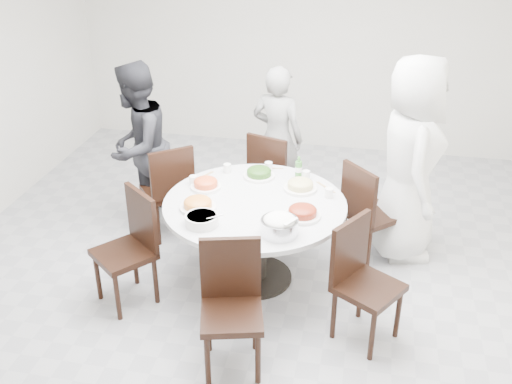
% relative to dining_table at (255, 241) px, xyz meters
% --- Properties ---
extents(floor, '(6.00, 6.00, 0.01)m').
position_rel_dining_table_xyz_m(floor, '(0.17, 0.06, -0.38)').
color(floor, '#A0A1A5').
rests_on(floor, ground).
extents(wall_back, '(6.00, 0.01, 2.80)m').
position_rel_dining_table_xyz_m(wall_back, '(0.17, 3.06, 1.02)').
color(wall_back, silver).
rests_on(wall_back, ground).
extents(dining_table, '(1.50, 1.50, 0.75)m').
position_rel_dining_table_xyz_m(dining_table, '(0.00, 0.00, 0.00)').
color(dining_table, silver).
rests_on(dining_table, floor).
extents(chair_ne, '(0.59, 0.59, 0.95)m').
position_rel_dining_table_xyz_m(chair_ne, '(0.96, 0.53, 0.10)').
color(chair_ne, black).
rests_on(chair_ne, floor).
extents(chair_n, '(0.53, 0.53, 0.95)m').
position_rel_dining_table_xyz_m(chair_n, '(-0.01, 1.09, 0.10)').
color(chair_n, black).
rests_on(chair_n, floor).
extents(chair_nw, '(0.59, 0.59, 0.95)m').
position_rel_dining_table_xyz_m(chair_nw, '(-0.98, 0.60, 0.10)').
color(chair_nw, black).
rests_on(chair_nw, floor).
extents(chair_sw, '(0.59, 0.59, 0.95)m').
position_rel_dining_table_xyz_m(chair_sw, '(-0.96, -0.51, 0.10)').
color(chair_sw, black).
rests_on(chair_sw, floor).
extents(chair_s, '(0.51, 0.51, 0.95)m').
position_rel_dining_table_xyz_m(chair_s, '(0.06, -1.07, 0.10)').
color(chair_s, black).
rests_on(chair_s, floor).
extents(chair_se, '(0.58, 0.58, 0.95)m').
position_rel_dining_table_xyz_m(chair_se, '(0.96, -0.58, 0.10)').
color(chair_se, black).
rests_on(chair_se, floor).
extents(diner_right, '(0.71, 0.98, 1.85)m').
position_rel_dining_table_xyz_m(diner_right, '(1.23, 0.71, 0.55)').
color(diner_right, silver).
rests_on(diner_right, floor).
extents(diner_middle, '(0.62, 0.48, 1.50)m').
position_rel_dining_table_xyz_m(diner_middle, '(-0.05, 1.39, 0.38)').
color(diner_middle, black).
rests_on(diner_middle, floor).
extents(diner_left, '(0.70, 0.86, 1.64)m').
position_rel_dining_table_xyz_m(diner_left, '(-1.30, 0.74, 0.44)').
color(diner_left, black).
rests_on(diner_left, floor).
extents(dish_greens, '(0.28, 0.28, 0.07)m').
position_rel_dining_table_xyz_m(dish_greens, '(-0.06, 0.46, 0.41)').
color(dish_greens, white).
rests_on(dish_greens, dining_table).
extents(dish_pale, '(0.28, 0.28, 0.08)m').
position_rel_dining_table_xyz_m(dish_pale, '(0.33, 0.30, 0.41)').
color(dish_pale, white).
rests_on(dish_pale, dining_table).
extents(dish_orange, '(0.26, 0.26, 0.07)m').
position_rel_dining_table_xyz_m(dish_orange, '(-0.46, 0.17, 0.41)').
color(dish_orange, white).
rests_on(dish_orange, dining_table).
extents(dish_redbrown, '(0.29, 0.29, 0.07)m').
position_rel_dining_table_xyz_m(dish_redbrown, '(0.41, -0.16, 0.41)').
color(dish_redbrown, white).
rests_on(dish_redbrown, dining_table).
extents(dish_tofu, '(0.29, 0.29, 0.08)m').
position_rel_dining_table_xyz_m(dish_tofu, '(-0.42, -0.20, 0.41)').
color(dish_tofu, white).
rests_on(dish_tofu, dining_table).
extents(rice_bowl, '(0.28, 0.28, 0.12)m').
position_rel_dining_table_xyz_m(rice_bowl, '(0.28, -0.44, 0.44)').
color(rice_bowl, silver).
rests_on(rice_bowl, dining_table).
extents(soup_bowl, '(0.25, 0.25, 0.08)m').
position_rel_dining_table_xyz_m(soup_bowl, '(-0.33, -0.42, 0.41)').
color(soup_bowl, white).
rests_on(soup_bowl, dining_table).
extents(beverage_bottle, '(0.06, 0.06, 0.21)m').
position_rel_dining_table_xyz_m(beverage_bottle, '(0.29, 0.51, 0.48)').
color(beverage_bottle, '#387930').
rests_on(beverage_bottle, dining_table).
extents(tea_cups, '(0.07, 0.07, 0.08)m').
position_rel_dining_table_xyz_m(tea_cups, '(-0.02, 0.60, 0.42)').
color(tea_cups, white).
rests_on(tea_cups, dining_table).
extents(chopsticks, '(0.24, 0.04, 0.01)m').
position_rel_dining_table_xyz_m(chopsticks, '(0.02, 0.62, 0.38)').
color(chopsticks, tan).
rests_on(chopsticks, dining_table).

